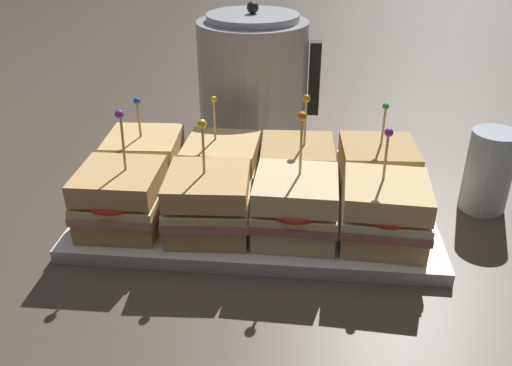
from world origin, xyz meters
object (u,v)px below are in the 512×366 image
Objects in this scene: sandwich_front_far_left at (121,199)px; kettle_steel at (253,80)px; serving_platter at (256,216)px; sandwich_front_center_right at (295,207)px; drinking_glass at (489,171)px; sandwich_front_center_left at (208,203)px; sandwich_front_far_right at (384,212)px; sandwich_back_far_left at (145,162)px; sandwich_back_center_left at (222,166)px; sandwich_back_far_right at (377,172)px; sandwich_back_center_right at (297,169)px.

kettle_steel reaches higher than sandwich_front_far_left.
sandwich_front_center_right is at bearing -44.72° from serving_platter.
drinking_glass is (0.49, 0.13, 0.00)m from sandwich_front_far_left.
sandwich_front_center_right reaches higher than sandwich_front_center_left.
sandwich_front_far_left reaches higher than drinking_glass.
serving_platter is 3.28× the size of sandwich_front_far_right.
sandwich_back_far_left is 0.98× the size of sandwich_back_center_left.
drinking_glass is at bearing 24.82° from sandwich_front_center_right.
kettle_steel reaches higher than sandwich_back_center_left.
sandwich_back_center_left is (0.11, 0.11, -0.00)m from sandwich_front_far_left.
serving_platter is at bearing -167.84° from drinking_glass.
sandwich_front_far_left is 1.34× the size of drinking_glass.
sandwich_front_center_right reaches higher than sandwich_back_far_right.
sandwich_front_far_left is at bearing -89.94° from sandwich_back_far_left.
sandwich_back_far_right is (0.00, 0.11, -0.00)m from sandwich_front_far_right.
sandwich_front_center_left is 0.11m from sandwich_front_center_right.
sandwich_front_center_right is (0.06, -0.05, 0.05)m from serving_platter.
sandwich_front_far_left is 0.51m from drinking_glass.
serving_platter is 0.09m from sandwich_back_center_right.
sandwich_back_center_right is 0.27m from drinking_glass.
kettle_steel is at bearing 119.46° from sandwich_front_far_right.
kettle_steel is (-0.03, 0.29, 0.10)m from serving_platter.
sandwich_front_center_right is 0.15m from sandwich_back_center_left.
sandwich_back_center_right is at bearing 134.42° from sandwich_front_far_right.
kettle_steel is at bearing 84.96° from sandwich_back_center_left.
drinking_glass is at bearing -32.03° from kettle_steel.
kettle_steel is at bearing 129.87° from sandwich_back_far_right.
sandwich_front_far_left is 0.38m from kettle_steel.
sandwich_back_center_right is 0.26m from kettle_steel.
sandwich_front_center_right is 0.16m from sandwich_back_far_right.
sandwich_front_far_right is (0.16, -0.06, 0.05)m from serving_platter.
sandwich_front_far_right reaches higher than drinking_glass.
sandwich_front_far_left is 0.97× the size of sandwich_front_center_right.
sandwich_front_far_left reaches higher than sandwich_back_center_right.
sandwich_front_center_left is (-0.06, -0.06, 0.05)m from serving_platter.
sandwich_front_far_right is (0.33, -0.00, -0.00)m from sandwich_front_far_left.
sandwich_back_far_left reaches higher than serving_platter.
sandwich_front_far_left is at bearing 179.87° from sandwich_front_center_left.
sandwich_back_center_right is 1.27× the size of drinking_glass.
sandwich_front_far_left is at bearing 179.79° from sandwich_front_far_right.
sandwich_back_far_left is at bearing -119.57° from kettle_steel.
sandwich_back_center_left is (0.11, -0.00, -0.00)m from sandwich_back_far_left.
sandwich_back_center_right is 0.61× the size of kettle_steel.
sandwich_back_center_right reaches higher than sandwich_front_far_right.
sandwich_back_center_left is 0.94× the size of sandwich_back_center_right.
serving_platter is at bearing -44.50° from sandwich_back_center_left.
sandwich_back_center_right is at bearing 90.80° from sandwich_front_center_right.
sandwich_front_center_left is 1.09× the size of sandwich_back_far_left.
drinking_glass is at bearing 2.96° from sandwich_back_center_right.
sandwich_front_far_right is at bearing -0.25° from sandwich_front_center_left.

